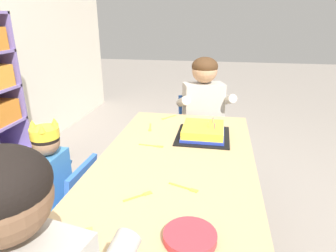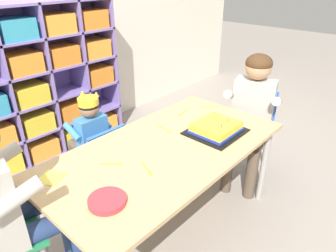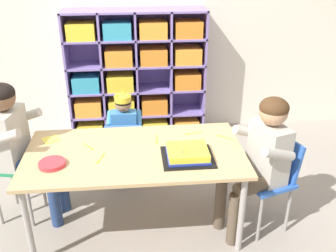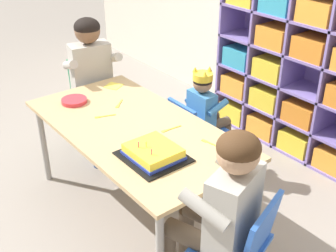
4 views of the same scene
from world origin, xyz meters
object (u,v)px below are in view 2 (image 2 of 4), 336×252
at_px(activity_table, 166,155).
at_px(adult_helper_seated, 10,195).
at_px(paper_plate_stack, 107,201).
at_px(classroom_chair_blue, 100,155).
at_px(classroom_chair_guest_side, 251,125).
at_px(birthday_cake_on_tray, 216,128).
at_px(fork_near_cake_tray, 209,107).
at_px(fork_at_table_front_edge, 147,169).
at_px(guest_at_table_side, 252,108).
at_px(fork_beside_plate_stack, 113,164).
at_px(child_with_crown, 89,132).
at_px(fork_by_napkin, 165,129).
at_px(fork_near_child_seat, 183,113).

bearing_deg(activity_table, adult_helper_seated, 167.20).
bearing_deg(paper_plate_stack, classroom_chair_blue, 57.32).
distance_m(classroom_chair_guest_side, birthday_cake_on_tray, 0.66).
bearing_deg(fork_near_cake_tray, fork_at_table_front_edge, -127.55).
bearing_deg(birthday_cake_on_tray, guest_at_table_side, 1.86).
bearing_deg(classroom_chair_blue, adult_helper_seated, 29.32).
relative_size(activity_table, fork_beside_plate_stack, 14.39).
bearing_deg(classroom_chair_guest_side, paper_plate_stack, -105.54).
distance_m(child_with_crown, paper_plate_stack, 0.93).
bearing_deg(child_with_crown, classroom_chair_guest_side, 146.75).
relative_size(classroom_chair_guest_side, guest_at_table_side, 0.69).
distance_m(guest_at_table_side, fork_beside_plate_stack, 1.20).
height_order(fork_beside_plate_stack, fork_near_cake_tray, same).
height_order(activity_table, guest_at_table_side, guest_at_table_side).
xyz_separation_m(fork_beside_plate_stack, fork_by_napkin, (0.48, 0.06, -0.00)).
height_order(classroom_chair_blue, fork_at_table_front_edge, fork_at_table_front_edge).
bearing_deg(fork_beside_plate_stack, birthday_cake_on_tray, -147.64).
xyz_separation_m(birthday_cake_on_tray, paper_plate_stack, (-0.88, -0.02, -0.02)).
xyz_separation_m(child_with_crown, adult_helper_seated, (-0.74, -0.49, 0.16)).
distance_m(classroom_chair_blue, fork_at_table_front_edge, 0.71).
bearing_deg(fork_beside_plate_stack, child_with_crown, -62.79).
bearing_deg(guest_at_table_side, fork_at_table_front_edge, -109.13).
height_order(classroom_chair_guest_side, fork_near_child_seat, classroom_chair_guest_side).
relative_size(guest_at_table_side, fork_by_napkin, 7.31).
xyz_separation_m(classroom_chair_blue, fork_by_napkin, (0.25, -0.42, 0.26)).
distance_m(birthday_cake_on_tray, paper_plate_stack, 0.88).
bearing_deg(fork_near_child_seat, fork_at_table_front_edge, -166.15).
bearing_deg(classroom_chair_blue, guest_at_table_side, 146.58).
bearing_deg(guest_at_table_side, classroom_chair_blue, -143.33).
bearing_deg(activity_table, birthday_cake_on_tray, -18.02).
bearing_deg(fork_at_table_front_edge, paper_plate_stack, 119.54).
height_order(adult_helper_seated, birthday_cake_on_tray, adult_helper_seated).
xyz_separation_m(birthday_cake_on_tray, fork_near_cake_tray, (0.31, 0.26, -0.03)).
height_order(classroom_chair_blue, guest_at_table_side, guest_at_table_side).
bearing_deg(guest_at_table_side, fork_near_cake_tray, -158.64).
height_order(adult_helper_seated, guest_at_table_side, adult_helper_seated).
distance_m(activity_table, classroom_chair_guest_side, 0.98).
xyz_separation_m(classroom_chair_guest_side, paper_plate_stack, (-1.50, -0.07, 0.21)).
distance_m(adult_helper_seated, paper_plate_stack, 0.43).
distance_m(child_with_crown, fork_beside_plate_stack, 0.64).
bearing_deg(paper_plate_stack, activity_table, 13.70).
bearing_deg(birthday_cake_on_tray, paper_plate_stack, -179.00).
xyz_separation_m(fork_near_cake_tray, fork_near_child_seat, (-0.22, 0.08, -0.00)).
relative_size(classroom_chair_blue, guest_at_table_side, 0.60).
xyz_separation_m(child_with_crown, fork_at_table_front_edge, (-0.15, -0.75, 0.11)).
bearing_deg(fork_beside_plate_stack, adult_helper_seated, 39.04).
height_order(classroom_chair_blue, child_with_crown, child_with_crown).
height_order(fork_beside_plate_stack, fork_at_table_front_edge, same).
height_order(fork_beside_plate_stack, fork_by_napkin, same).
bearing_deg(fork_at_table_front_edge, guest_at_table_side, -71.09).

